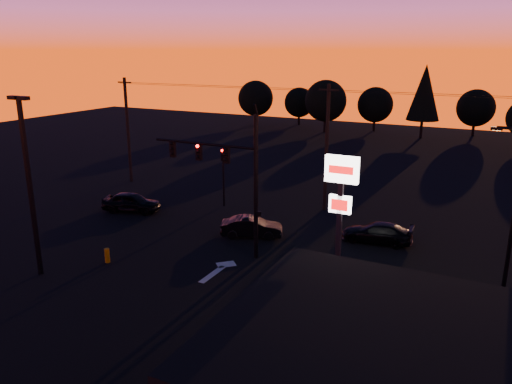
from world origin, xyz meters
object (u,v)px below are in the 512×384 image
(car_left, at_px, (131,202))
(suv_parked, at_px, (333,319))
(car_right, at_px, (377,233))
(car_mid, at_px, (252,227))
(traffic_signal_mast, at_px, (230,169))
(pylon_sign, at_px, (340,198))
(bollard, at_px, (107,255))
(secondary_signal, at_px, (223,169))
(parking_lot_light, at_px, (28,176))

(car_left, xyz_separation_m, suv_parked, (18.15, -8.97, 0.04))
(car_left, bearing_deg, car_right, -99.04)
(car_left, xyz_separation_m, car_mid, (10.02, -0.51, -0.08))
(traffic_signal_mast, height_order, pylon_sign, traffic_signal_mast)
(pylon_sign, height_order, car_mid, pylon_sign)
(bollard, distance_m, suv_parked, 13.43)
(bollard, xyz_separation_m, car_right, (12.41, 9.67, 0.21))
(car_right, bearing_deg, suv_parked, -0.29)
(secondary_signal, relative_size, car_mid, 1.14)
(pylon_sign, relative_size, suv_parked, 1.26)
(suv_parked, bearing_deg, secondary_signal, 138.73)
(pylon_sign, distance_m, car_mid, 9.92)
(pylon_sign, xyz_separation_m, car_right, (-0.03, 7.87, -4.30))
(traffic_signal_mast, distance_m, pylon_sign, 7.52)
(pylon_sign, height_order, suv_parked, pylon_sign)
(car_mid, relative_size, car_right, 0.91)
(parking_lot_light, bearing_deg, car_right, 40.52)
(pylon_sign, relative_size, car_mid, 1.78)
(parking_lot_light, bearing_deg, car_mid, 53.34)
(traffic_signal_mast, relative_size, bollard, 10.72)
(traffic_signal_mast, distance_m, parking_lot_light, 10.19)
(car_left, relative_size, suv_parked, 0.77)
(secondary_signal, xyz_separation_m, car_mid, (4.79, -4.70, -2.23))
(secondary_signal, distance_m, car_mid, 7.07)
(parking_lot_light, xyz_separation_m, suv_parked, (15.41, 1.33, -4.52))
(car_mid, bearing_deg, parking_lot_light, 120.28)
(secondary_signal, distance_m, parking_lot_light, 14.90)
(car_left, bearing_deg, traffic_signal_mast, -123.98)
(pylon_sign, bearing_deg, car_left, 161.39)
(car_left, bearing_deg, pylon_sign, -124.51)
(traffic_signal_mast, distance_m, car_mid, 5.14)
(car_mid, bearing_deg, bollard, 120.56)
(traffic_signal_mast, relative_size, pylon_sign, 1.26)
(car_mid, bearing_deg, pylon_sign, -149.31)
(secondary_signal, relative_size, pylon_sign, 0.64)
(secondary_signal, relative_size, parking_lot_light, 0.48)
(pylon_sign, bearing_deg, parking_lot_light, -162.77)
(parking_lot_light, relative_size, bollard, 11.42)
(parking_lot_light, relative_size, car_left, 2.21)
(secondary_signal, bearing_deg, parking_lot_light, -99.79)
(suv_parked, bearing_deg, pylon_sign, 110.33)
(traffic_signal_mast, bearing_deg, suv_parked, -35.24)
(secondary_signal, relative_size, bollard, 5.44)
(traffic_signal_mast, height_order, car_left, traffic_signal_mast)
(traffic_signal_mast, distance_m, car_left, 11.47)
(parking_lot_light, height_order, pylon_sign, parking_lot_light)
(bollard, distance_m, car_right, 15.74)
(traffic_signal_mast, xyz_separation_m, secondary_signal, (-4.90, 7.49, -2.07))
(parking_lot_light, distance_m, car_mid, 13.06)
(secondary_signal, relative_size, suv_parked, 0.81)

